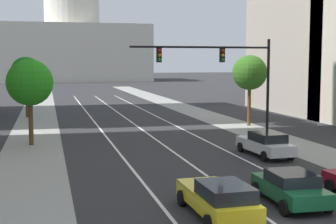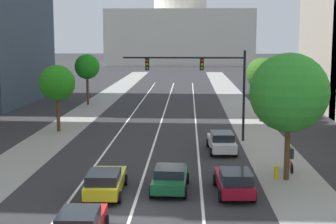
# 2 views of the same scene
# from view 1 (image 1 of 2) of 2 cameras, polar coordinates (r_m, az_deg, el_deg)

# --- Properties ---
(ground_plane) EXTENTS (400.00, 400.00, 0.00)m
(ground_plane) POSITION_cam_1_polar(r_m,az_deg,el_deg) (55.32, -5.65, -0.23)
(ground_plane) COLOR #2B2B2D
(sidewalk_left) EXTENTS (3.99, 130.00, 0.01)m
(sidewalk_left) POSITION_cam_1_polar(r_m,az_deg,el_deg) (49.79, -15.10, -1.08)
(sidewalk_left) COLOR gray
(sidewalk_left) RESTS_ON ground
(sidewalk_right) EXTENTS (3.99, 130.00, 0.01)m
(sidewalk_right) POSITION_cam_1_polar(r_m,az_deg,el_deg) (52.58, 4.90, -0.54)
(sidewalk_right) COLOR gray
(sidewalk_right) RESTS_ON ground
(lane_stripe_left) EXTENTS (0.16, 90.00, 0.01)m
(lane_stripe_left) POSITION_cam_1_polar(r_m,az_deg,el_deg) (40.11, -7.48, -2.57)
(lane_stripe_left) COLOR white
(lane_stripe_left) RESTS_ON ground
(lane_stripe_center) EXTENTS (0.16, 90.00, 0.01)m
(lane_stripe_center) POSITION_cam_1_polar(r_m,az_deg,el_deg) (40.65, -2.57, -2.42)
(lane_stripe_center) COLOR white
(lane_stripe_center) RESTS_ON ground
(lane_stripe_right) EXTENTS (0.16, 90.00, 0.01)m
(lane_stripe_right) POSITION_cam_1_polar(r_m,az_deg,el_deg) (41.47, 2.17, -2.25)
(lane_stripe_right) COLOR white
(lane_stripe_right) RESTS_ON ground
(capitol_building) EXTENTS (44.86, 28.71, 39.65)m
(capitol_building) POSITION_cam_1_polar(r_m,az_deg,el_deg) (154.09, -11.13, 8.55)
(capitol_building) COLOR beige
(capitol_building) RESTS_ON ground
(car_yellow) EXTENTS (2.10, 4.84, 1.47)m
(car_yellow) POSITION_cam_1_polar(r_m,az_deg,el_deg) (18.76, 5.94, -10.00)
(car_yellow) COLOR yellow
(car_yellow) RESTS_ON ground
(car_green) EXTENTS (2.15, 4.24, 1.39)m
(car_green) POSITION_cam_1_polar(r_m,az_deg,el_deg) (20.99, 14.14, -8.52)
(car_green) COLOR #14512D
(car_green) RESTS_ON ground
(car_white) EXTENTS (2.16, 4.87, 1.52)m
(car_white) POSITION_cam_1_polar(r_m,az_deg,el_deg) (31.10, 11.34, -3.66)
(car_white) COLOR silver
(car_white) RESTS_ON ground
(traffic_signal_mast) EXTENTS (10.02, 0.39, 7.48)m
(traffic_signal_mast) POSITION_cam_1_polar(r_m,az_deg,el_deg) (34.02, 6.92, 5.02)
(traffic_signal_mast) COLOR black
(traffic_signal_mast) RESTS_ON ground
(street_tree_near_left) EXTENTS (3.15, 3.15, 6.42)m
(street_tree_near_left) POSITION_cam_1_polar(r_m,az_deg,el_deg) (53.75, -16.28, 4.52)
(street_tree_near_left) COLOR #51381E
(street_tree_near_left) RESTS_ON ground
(street_tree_mid_left) EXTENTS (3.25, 3.25, 6.07)m
(street_tree_mid_left) POSITION_cam_1_polar(r_m,az_deg,el_deg) (35.49, -15.89, 3.29)
(street_tree_mid_left) COLOR #51381E
(street_tree_mid_left) RESTS_ON ground
(street_tree_near_right) EXTENTS (3.20, 3.20, 6.50)m
(street_tree_near_right) POSITION_cam_1_polar(r_m,az_deg,el_deg) (45.40, 9.54, 4.53)
(street_tree_near_right) COLOR #51381E
(street_tree_near_right) RESTS_ON ground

